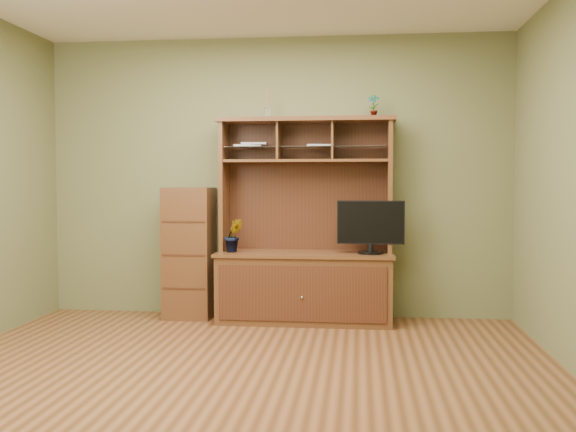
# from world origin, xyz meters

# --- Properties ---
(room) EXTENTS (4.54, 4.04, 2.74)m
(room) POSITION_xyz_m (0.00, 0.00, 1.35)
(room) COLOR #543018
(room) RESTS_ON ground
(media_hutch) EXTENTS (1.66, 0.61, 1.90)m
(media_hutch) POSITION_xyz_m (0.31, 1.73, 0.52)
(media_hutch) COLOR #4B2B15
(media_hutch) RESTS_ON room
(monitor) EXTENTS (0.61, 0.24, 0.49)m
(monitor) POSITION_xyz_m (0.91, 1.65, 0.91)
(monitor) COLOR black
(monitor) RESTS_ON media_hutch
(orchid_plant) EXTENTS (0.21, 0.18, 0.31)m
(orchid_plant) POSITION_xyz_m (-0.35, 1.65, 0.81)
(orchid_plant) COLOR #2E6221
(orchid_plant) RESTS_ON media_hutch
(top_plant) EXTENTS (0.13, 0.10, 0.21)m
(top_plant) POSITION_xyz_m (0.93, 1.80, 2.01)
(top_plant) COLOR #2E6322
(top_plant) RESTS_ON media_hutch
(reed_diffuser) EXTENTS (0.06, 0.06, 0.28)m
(reed_diffuser) POSITION_xyz_m (-0.06, 1.81, 2.01)
(reed_diffuser) COLOR silver
(reed_diffuser) RESTS_ON media_hutch
(magazines) EXTENTS (0.97, 0.24, 0.04)m
(magazines) POSITION_xyz_m (-0.00, 1.80, 1.65)
(magazines) COLOR #B8B8BD
(magazines) RESTS_ON media_hutch
(side_cabinet) EXTENTS (0.45, 0.41, 1.25)m
(side_cabinet) POSITION_xyz_m (-0.81, 1.78, 0.62)
(side_cabinet) COLOR #4B2B15
(side_cabinet) RESTS_ON room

